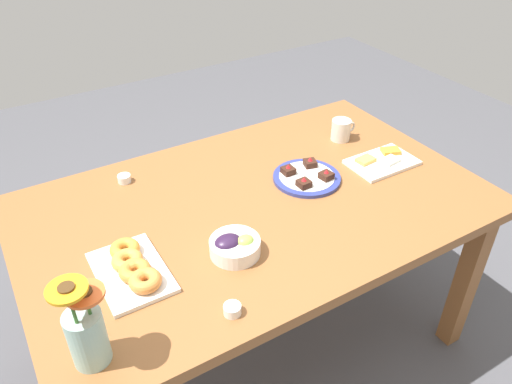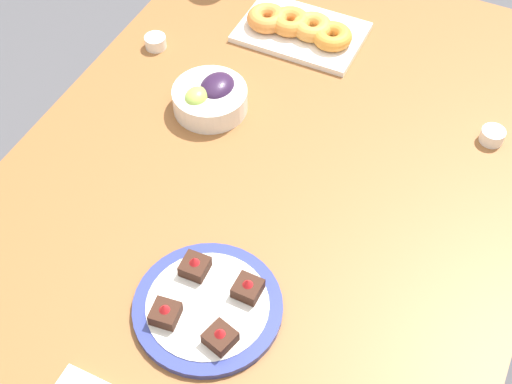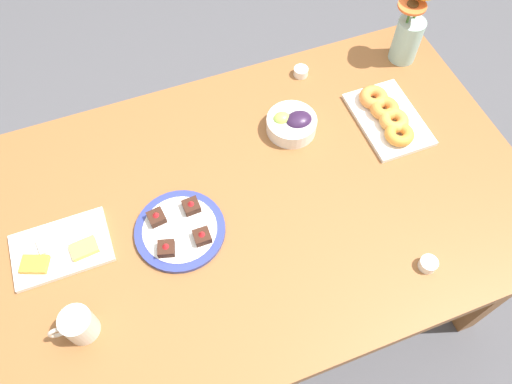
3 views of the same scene
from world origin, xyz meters
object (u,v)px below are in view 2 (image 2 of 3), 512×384
Objects in this scene: dining_table at (256,232)px; grape_bowl at (211,97)px; dessert_plate at (208,306)px; croissant_platter at (300,28)px; jam_cup_honey at (492,135)px; jam_cup_berry at (155,42)px.

dining_table is 0.30m from grape_bowl.
croissant_platter is at bearing -168.63° from dessert_plate.
grape_bowl is 3.23× the size of jam_cup_honey.
croissant_platter is 0.74m from dessert_plate.
dining_table is at bearing -174.54° from dessert_plate.
dining_table is at bearing 45.41° from grape_bowl.
jam_cup_honey is at bearing 106.08° from grape_bowl.
dessert_plate reaches higher than dining_table.
grape_bowl is 0.30m from croissant_platter.
jam_cup_berry is at bearing -120.32° from grape_bowl.
jam_cup_berry is at bearing -142.24° from dessert_plate.
grape_bowl reaches higher than croissant_platter.
dessert_plate is at bearing 5.46° from dining_table.
grape_bowl reaches higher than jam_cup_berry.
croissant_platter is 0.50m from jam_cup_honey.
croissant_platter reaches higher than jam_cup_berry.
jam_cup_honey is at bearing 150.42° from dessert_plate.
jam_cup_honey is at bearing 74.10° from croissant_platter.
grape_bowl is 0.24m from jam_cup_berry.
dining_table is 0.52m from croissant_platter.
grape_bowl is 3.23× the size of jam_cup_berry.
croissant_platter is 5.83× the size of jam_cup_honey.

